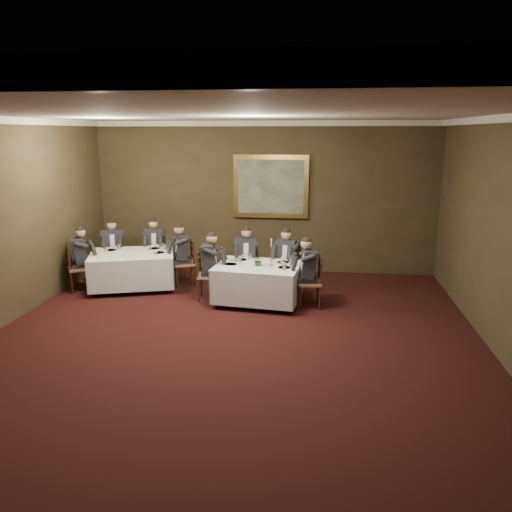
% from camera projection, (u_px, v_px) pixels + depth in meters
% --- Properties ---
extents(ground, '(10.00, 10.00, 0.00)m').
position_uv_depth(ground, '(224.00, 360.00, 7.32)').
color(ground, black).
rests_on(ground, ground).
extents(ceiling, '(8.00, 10.00, 0.10)m').
position_uv_depth(ceiling, '(220.00, 112.00, 6.48)').
color(ceiling, silver).
rests_on(ceiling, back_wall).
extents(back_wall, '(8.00, 0.10, 3.50)m').
position_uv_depth(back_wall, '(264.00, 198.00, 11.71)').
color(back_wall, '#352F1A').
rests_on(back_wall, ground).
extents(crown_molding, '(8.00, 10.00, 0.12)m').
position_uv_depth(crown_molding, '(220.00, 117.00, 6.49)').
color(crown_molding, white).
rests_on(crown_molding, back_wall).
extents(table_main, '(1.74, 1.40, 0.67)m').
position_uv_depth(table_main, '(258.00, 281.00, 9.66)').
color(table_main, black).
rests_on(table_main, ground).
extents(table_second, '(2.06, 1.79, 0.67)m').
position_uv_depth(table_second, '(133.00, 267.00, 10.62)').
color(table_second, black).
rests_on(table_second, ground).
extents(chair_main_backleft, '(0.45, 0.43, 1.00)m').
position_uv_depth(chair_main_backleft, '(247.00, 276.00, 10.58)').
color(chair_main_backleft, '#966C4C').
rests_on(chair_main_backleft, ground).
extents(diner_main_backleft, '(0.43, 0.49, 1.35)m').
position_uv_depth(diner_main_backleft, '(247.00, 266.00, 10.51)').
color(diner_main_backleft, black).
rests_on(diner_main_backleft, chair_main_backleft).
extents(chair_main_backright, '(0.56, 0.54, 1.00)m').
position_uv_depth(chair_main_backright, '(287.00, 279.00, 10.38)').
color(chair_main_backright, '#966C4C').
rests_on(chair_main_backright, ground).
extents(diner_main_backright, '(0.54, 0.59, 1.35)m').
position_uv_depth(diner_main_backright, '(287.00, 268.00, 10.32)').
color(diner_main_backright, black).
rests_on(diner_main_backright, chair_main_backright).
extents(chair_main_endleft, '(0.47, 0.49, 1.00)m').
position_uv_depth(chair_main_endleft, '(208.00, 285.00, 9.93)').
color(chair_main_endleft, '#966C4C').
rests_on(chair_main_endleft, ground).
extents(diner_main_endleft, '(0.53, 0.46, 1.35)m').
position_uv_depth(diner_main_endleft, '(209.00, 274.00, 9.88)').
color(diner_main_endleft, black).
rests_on(diner_main_endleft, chair_main_endleft).
extents(chair_main_endright, '(0.47, 0.49, 1.00)m').
position_uv_depth(chair_main_endright, '(310.00, 293.00, 9.47)').
color(chair_main_endright, '#966C4C').
rests_on(chair_main_endright, ground).
extents(diner_main_endright, '(0.53, 0.46, 1.35)m').
position_uv_depth(diner_main_endright, '(310.00, 281.00, 9.42)').
color(diner_main_endright, black).
rests_on(diner_main_endright, chair_main_endright).
extents(chair_sec_backleft, '(0.56, 0.54, 1.00)m').
position_uv_depth(chair_sec_backleft, '(115.00, 265.00, 11.43)').
color(chair_sec_backleft, '#966C4C').
rests_on(chair_sec_backleft, ground).
extents(diner_sec_backleft, '(0.54, 0.59, 1.35)m').
position_uv_depth(diner_sec_backleft, '(114.00, 256.00, 11.37)').
color(diner_sec_backleft, black).
rests_on(diner_sec_backleft, chair_sec_backleft).
extents(chair_sec_backright, '(0.50, 0.49, 1.00)m').
position_uv_depth(chair_sec_backright, '(156.00, 263.00, 11.59)').
color(chair_sec_backright, '#966C4C').
rests_on(chair_sec_backright, ground).
extents(diner_sec_backright, '(0.48, 0.54, 1.35)m').
position_uv_depth(diner_sec_backright, '(155.00, 254.00, 11.52)').
color(diner_sec_backright, black).
rests_on(diner_sec_backright, chair_sec_backright).
extents(chair_sec_endright, '(0.56, 0.57, 1.00)m').
position_uv_depth(chair_sec_endright, '(185.00, 272.00, 10.84)').
color(chair_sec_endright, '#966C4C').
rests_on(chair_sec_endright, ground).
extents(diner_sec_endright, '(0.60, 0.56, 1.35)m').
position_uv_depth(diner_sec_endright, '(184.00, 262.00, 10.79)').
color(diner_sec_endright, black).
rests_on(diner_sec_endright, chair_sec_endright).
extents(chair_sec_endleft, '(0.59, 0.59, 1.00)m').
position_uv_depth(chair_sec_endleft, '(79.00, 277.00, 10.47)').
color(chair_sec_endleft, '#966C4C').
rests_on(chair_sec_endleft, ground).
extents(diner_sec_endleft, '(0.62, 0.59, 1.35)m').
position_uv_depth(diner_sec_endleft, '(79.00, 267.00, 10.42)').
color(diner_sec_endleft, black).
rests_on(diner_sec_endleft, chair_sec_endleft).
extents(centerpiece, '(0.22, 0.20, 0.23)m').
position_uv_depth(centerpiece, '(258.00, 260.00, 9.51)').
color(centerpiece, '#2D5926').
rests_on(centerpiece, table_main).
extents(candlestick, '(0.08, 0.08, 0.54)m').
position_uv_depth(candlestick, '(271.00, 255.00, 9.51)').
color(candlestick, '#B98138').
rests_on(candlestick, table_main).
extents(place_setting_table_main, '(0.33, 0.31, 0.14)m').
position_uv_depth(place_setting_table_main, '(244.00, 258.00, 10.01)').
color(place_setting_table_main, white).
rests_on(place_setting_table_main, table_main).
extents(place_setting_table_second, '(0.33, 0.31, 0.14)m').
position_uv_depth(place_setting_table_second, '(113.00, 248.00, 10.82)').
color(place_setting_table_second, white).
rests_on(place_setting_table_second, table_second).
extents(painting, '(1.75, 0.09, 1.46)m').
position_uv_depth(painting, '(271.00, 187.00, 11.56)').
color(painting, '#E1AC52').
rests_on(painting, back_wall).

